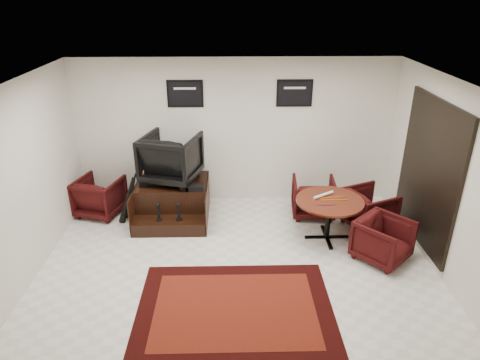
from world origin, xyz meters
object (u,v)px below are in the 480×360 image
table_chair_back (313,196)px  armchair_side (99,195)px  shine_podium (173,201)px  meeting_table (330,205)px  shine_chair (171,156)px  table_chair_window (369,207)px  table_chair_corner (383,238)px

table_chair_back → armchair_side: bearing=3.1°
shine_podium → meeting_table: (2.71, -0.84, 0.33)m
shine_podium → shine_chair: 0.86m
armchair_side → table_chair_window: 4.93m
shine_chair → table_chair_window: size_ratio=1.25×
shine_podium → table_chair_corner: size_ratio=1.77×
table_chair_back → table_chair_window: bearing=158.2°
shine_chair → armchair_side: bearing=16.6°
shine_chair → table_chair_corner: shine_chair is taller
table_chair_back → table_chair_corner: 1.69m
meeting_table → table_chair_corner: bearing=-41.4°
meeting_table → table_chair_back: 0.89m
table_chair_corner → armchair_side: bearing=118.6°
table_chair_window → shine_chair: bearing=57.5°
table_chair_window → shine_podium: bearing=59.8°
meeting_table → shine_chair: bearing=160.1°
shine_podium → table_chair_back: (2.61, 0.00, 0.08)m
table_chair_back → shine_podium: bearing=5.0°
shine_chair → meeting_table: 2.92m
shine_chair → table_chair_back: shine_chair is taller
table_chair_back → table_chair_corner: bearing=124.0°
shine_podium → meeting_table: 2.85m
armchair_side → shine_podium: bearing=-169.1°
table_chair_window → armchair_side: bearing=60.3°
shine_chair → table_chair_corner: size_ratio=1.28×
table_chair_back → meeting_table: bearing=101.7°
shine_chair → meeting_table: (2.71, -0.98, -0.52)m
table_chair_corner → shine_podium: bearing=113.8°
shine_podium → armchair_side: bearing=174.6°
shine_chair → table_chair_back: 2.72m
table_chair_window → table_chair_corner: bearing=152.2°
shine_chair → armchair_side: (-1.38, -0.01, -0.76)m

